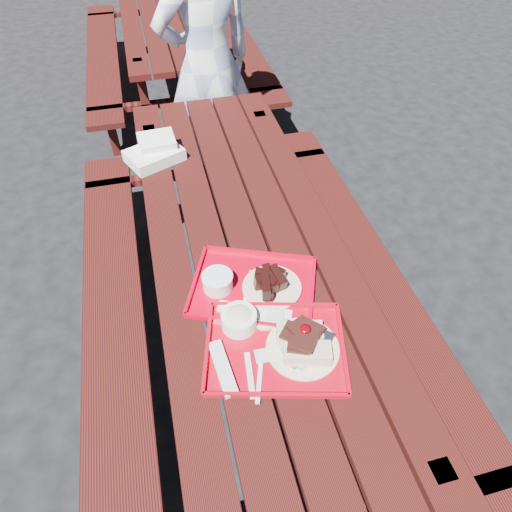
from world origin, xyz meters
name	(u,v)px	position (x,y,z in m)	size (l,w,h in m)	color
ground	(249,347)	(0.00, 0.00, 0.00)	(60.00, 60.00, 0.00)	black
picnic_table_near	(247,274)	(0.00, 0.00, 0.56)	(1.41, 2.40, 0.75)	#3F120C
picnic_table_far	(170,32)	(0.00, 2.80, 0.56)	(1.41, 2.40, 0.75)	#3F120C
near_tray	(275,339)	(-0.02, -0.48, 0.78)	(0.51, 0.44, 0.14)	#B40618
far_tray	(251,286)	(-0.04, -0.24, 0.77)	(0.52, 0.47, 0.07)	#B90019
white_cloth	(155,151)	(-0.29, 0.66, 0.79)	(0.30, 0.26, 0.10)	white
person	(207,66)	(0.10, 1.40, 0.85)	(0.62, 0.41, 1.70)	#9CB1D7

